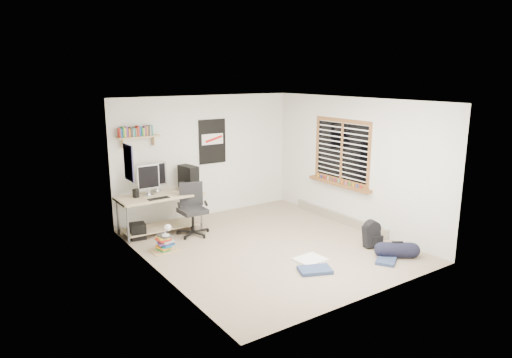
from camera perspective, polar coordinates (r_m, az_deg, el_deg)
floor at (r=8.02m, az=1.62°, el=-8.39°), size 4.00×4.50×0.01m
ceiling at (r=7.48m, az=1.74°, el=9.82°), size 4.00×4.50×0.01m
back_wall at (r=9.53m, az=-6.30°, el=2.84°), size 4.00×0.01×2.50m
left_wall at (r=6.71m, az=-12.36°, el=-1.72°), size 0.01×4.50×2.50m
right_wall at (r=8.95m, az=12.14°, el=1.96°), size 0.01×4.50×2.50m
desk at (r=8.77m, az=-11.87°, el=-4.21°), size 1.56×0.69×0.71m
monitor_left at (r=8.65m, az=-13.30°, el=-0.57°), size 0.42×0.11×0.46m
monitor_right at (r=8.88m, az=-12.28°, el=-0.21°), size 0.42×0.18×0.45m
pc_tower at (r=9.02m, az=-8.44°, el=0.21°), size 0.27×0.47×0.46m
keyboard at (r=8.43m, az=-12.07°, el=-2.41°), size 0.40×0.15×0.02m
speaker_left at (r=8.58m, az=-14.79°, el=-1.76°), size 0.11×0.11×0.17m
speaker_right at (r=8.91m, az=-9.21°, el=-0.91°), size 0.10×0.10×0.18m
office_chair at (r=8.48m, az=-7.93°, el=-3.78°), size 0.81×0.81×0.97m
wall_shelf at (r=8.77m, az=-14.45°, el=5.13°), size 0.80×0.22×0.24m
poster_back_wall at (r=9.53m, az=-5.47°, el=4.69°), size 0.62×0.03×0.92m
poster_left_wall at (r=7.76m, az=-15.65°, el=1.98°), size 0.02×0.42×0.60m
window at (r=9.08m, az=10.60°, el=3.47°), size 0.10×1.50×1.26m
baseboard_heater at (r=9.40m, az=10.28°, el=-4.72°), size 0.08×2.50×0.18m
backpack at (r=8.14m, az=14.24°, el=-6.92°), size 0.32×0.28×0.36m
duffel_bag at (r=7.84m, az=17.22°, el=-8.38°), size 0.35×0.35×0.50m
tshirt at (r=7.45m, az=6.80°, el=-10.00°), size 0.48×0.41×0.04m
jeans_a at (r=7.08m, az=7.38°, el=-11.20°), size 0.57×0.47×0.05m
jeans_b at (r=7.64m, az=15.96°, el=-9.78°), size 0.48×0.45×0.05m
book_stack at (r=7.90m, az=-11.37°, el=-7.77°), size 0.47×0.39×0.31m
desk_lamp at (r=7.82m, az=-11.25°, el=-6.22°), size 0.16×0.24×0.22m
subwoofer at (r=8.58m, az=-14.54°, el=-6.34°), size 0.31×0.31×0.29m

